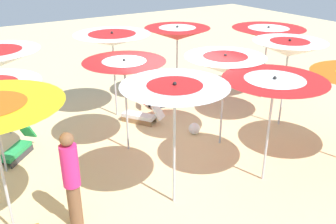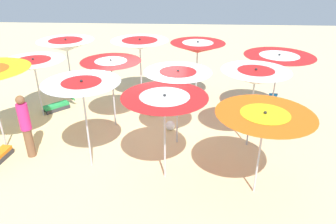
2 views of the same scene
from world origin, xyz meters
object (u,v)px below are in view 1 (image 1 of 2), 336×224
at_px(beach_umbrella_2, 112,39).
at_px(lounger_3, 17,149).
at_px(beach_ball, 194,128).
at_px(beach_umbrella_4, 289,49).
at_px(lounger_1, 142,116).
at_px(beach_umbrella_1, 177,34).
at_px(lounger_2, 254,85).
at_px(beach_umbrella_6, 125,68).
at_px(beach_umbrella_10, 175,95).
at_px(lounger_4, 161,100).
at_px(beach_umbrella_5, 225,64).
at_px(beach_umbrella_9, 274,87).
at_px(beachgoer_0, 72,179).
at_px(beach_umbrella_0, 268,33).

bearing_deg(beach_umbrella_2, lounger_3, 16.51).
distance_m(beach_umbrella_2, beach_ball, 3.34).
xyz_separation_m(beach_umbrella_4, lounger_1, (3.24, -2.21, -1.99)).
bearing_deg(beach_umbrella_1, lounger_2, 166.66).
height_order(beach_umbrella_4, beach_umbrella_6, beach_umbrella_4).
distance_m(beach_umbrella_10, lounger_1, 4.26).
height_order(lounger_2, lounger_4, lounger_4).
xyz_separation_m(beach_umbrella_10, lounger_2, (-5.79, -3.63, -2.07)).
xyz_separation_m(beach_umbrella_1, beach_ball, (0.89, 2.18, -2.07)).
relative_size(beach_umbrella_1, lounger_1, 2.01).
bearing_deg(lounger_1, beach_umbrella_4, -158.34).
bearing_deg(beach_ball, beach_umbrella_5, 107.65).
distance_m(beach_umbrella_10, lounger_4, 5.23).
bearing_deg(lounger_2, beach_umbrella_5, -50.11).
height_order(beach_umbrella_1, beach_umbrella_5, beach_umbrella_1).
distance_m(beach_umbrella_9, lounger_4, 5.00).
height_order(lounger_4, beach_ball, lounger_4).
bearing_deg(beach_ball, beach_umbrella_6, -6.88).
bearing_deg(beach_ball, lounger_1, -58.55).
height_order(beach_umbrella_6, beachgoer_0, beach_umbrella_6).
relative_size(beach_umbrella_1, lounger_2, 2.21).
xyz_separation_m(lounger_3, beachgoer_0, (-0.35, 3.10, 0.80)).
height_order(beach_umbrella_1, beach_umbrella_9, beach_umbrella_1).
height_order(beach_umbrella_10, beachgoer_0, beach_umbrella_10).
height_order(beach_umbrella_9, lounger_3, beach_umbrella_9).
relative_size(lounger_1, lounger_2, 1.10).
relative_size(beach_umbrella_6, lounger_3, 2.14).
height_order(beach_umbrella_5, lounger_1, beach_umbrella_5).
bearing_deg(beach_umbrella_5, beach_umbrella_10, 30.27).
bearing_deg(beach_umbrella_2, beach_umbrella_1, 178.14).
bearing_deg(beach_umbrella_0, beach_umbrella_5, 27.86).
distance_m(lounger_1, lounger_2, 4.57).
bearing_deg(beach_umbrella_4, beach_umbrella_6, -13.80).
distance_m(beach_umbrella_5, beach_umbrella_9, 1.77).
distance_m(beach_umbrella_0, lounger_3, 8.02).
bearing_deg(lounger_3, beach_umbrella_4, 116.69).
relative_size(beach_umbrella_0, beach_umbrella_4, 0.97).
bearing_deg(beach_umbrella_6, lounger_4, -138.48).
bearing_deg(beach_umbrella_5, beachgoer_0, 13.21).
xyz_separation_m(beach_umbrella_0, beach_umbrella_6, (5.36, 0.71, -0.05)).
relative_size(beach_umbrella_4, lounger_3, 2.26).
relative_size(beach_umbrella_10, beachgoer_0, 1.33).
relative_size(beach_umbrella_1, beach_umbrella_6, 1.06).
height_order(beach_umbrella_4, lounger_4, beach_umbrella_4).
distance_m(beach_umbrella_0, beach_ball, 4.12).
xyz_separation_m(beach_umbrella_9, beach_ball, (-0.01, -2.52, -1.97)).
relative_size(beach_umbrella_5, beachgoer_0, 1.25).
height_order(beach_umbrella_5, beach_umbrella_10, beach_umbrella_10).
relative_size(beach_umbrella_10, beach_ball, 8.05).
xyz_separation_m(beach_umbrella_5, lounger_4, (0.01, -2.87, -1.89)).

